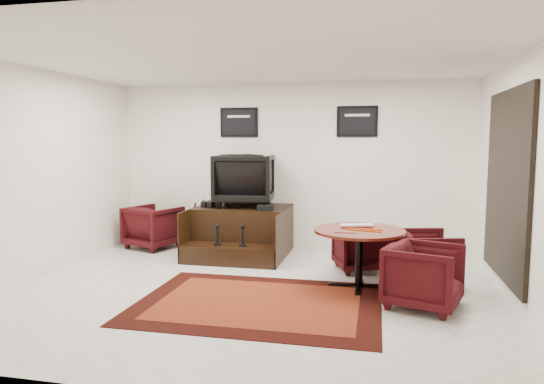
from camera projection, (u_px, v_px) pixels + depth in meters
The scene contains 16 objects.
ground at pixel (255, 291), 5.93m from camera, with size 6.00×6.00×0.00m, color silver.
room_shell at pixel (290, 145), 5.77m from camera, with size 6.02×5.02×2.81m.
area_rug at pixel (258, 303), 5.49m from camera, with size 2.73×2.05×0.01m.
shine_podium at pixel (242, 232), 7.88m from camera, with size 1.49×1.54×0.77m.
shine_chair at pixel (244, 177), 7.94m from camera, with size 0.92×0.86×0.95m, color black.
shoes_pair at pixel (210, 204), 7.86m from camera, with size 0.27×0.29×0.09m.
polish_kit at pixel (265, 208), 7.43m from camera, with size 0.24×0.17×0.08m, color black.
umbrella_black at pixel (189, 230), 7.87m from camera, with size 0.29×0.11×0.78m, color black, non-canonical shape.
umbrella_hooked at pixel (189, 226), 8.00m from camera, with size 0.32×0.12×0.86m, color black, non-canonical shape.
armchair_side at pixel (153, 225), 8.32m from camera, with size 0.78×0.73×0.80m, color black.
meeting_table at pixel (359, 237), 6.04m from camera, with size 1.13×1.13×0.74m.
table_chair_back at pixel (360, 246), 6.88m from camera, with size 0.67×0.63×0.69m, color black.
table_chair_window at pixel (424, 255), 6.20m from camera, with size 0.74×0.69×0.76m, color black.
table_chair_corner at pixel (424, 273), 5.33m from camera, with size 0.75×0.71×0.78m, color black.
paper_roll at pixel (357, 225), 6.17m from camera, with size 0.05×0.05×0.42m, color white.
table_clutter at pixel (361, 230), 5.95m from camera, with size 0.57×0.31×0.01m.
Camera 1 is at (1.43, -5.59, 1.84)m, focal length 32.00 mm.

